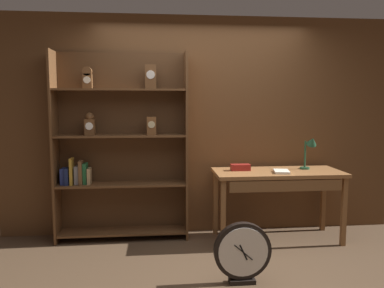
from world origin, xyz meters
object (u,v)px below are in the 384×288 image
Objects in this scene: desk_lamp at (310,147)px; open_repair_manual at (282,171)px; workbench at (278,179)px; toolbox_small at (240,167)px; bookshelf at (119,149)px; round_clock_large at (242,253)px.

desk_lamp reaches higher than open_repair_manual.
workbench is 6.58× the size of open_repair_manual.
bookshelf is at bearing 172.93° from toolbox_small.
open_repair_manual is 0.40× the size of round_clock_large.
bookshelf is 5.37× the size of desk_lamp.
workbench is 0.54m from desk_lamp.
bookshelf is 1.86m from open_repair_manual.
desk_lamp is 0.85m from toolbox_small.
round_clock_large is (-0.64, -0.97, -0.44)m from workbench.
round_clock_large is at bearing -134.48° from desk_lamp.
toolbox_small is at bearing 179.08° from desk_lamp.
open_repair_manual reaches higher than round_clock_large.
workbench is at bearing -8.36° from bookshelf.
toolbox_small is at bearing 167.46° from workbench.
bookshelf is at bearing 171.64° from workbench.
toolbox_small reaches higher than round_clock_large.
desk_lamp is (2.20, -0.18, 0.03)m from bookshelf.
desk_lamp is at bearing 45.52° from round_clock_large.
desk_lamp is 1.83× the size of toolbox_small.
toolbox_small is at bearing 78.52° from round_clock_large.
bookshelf reaches higher than toolbox_small.
round_clock_large is (-0.64, -0.89, -0.54)m from open_repair_manual.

